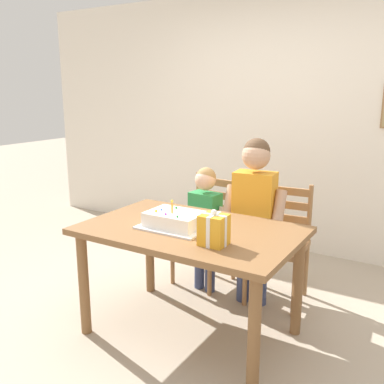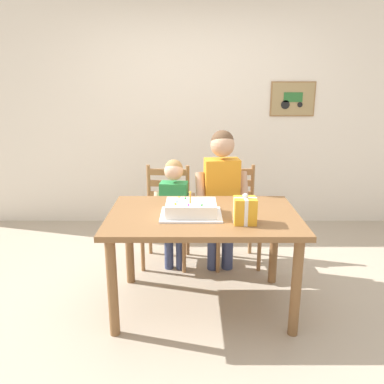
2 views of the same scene
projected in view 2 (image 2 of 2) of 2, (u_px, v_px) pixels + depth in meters
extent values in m
plane|color=tan|center=(201.00, 305.00, 3.10)|extent=(20.00, 20.00, 0.00)
cube|color=silver|center=(197.00, 115.00, 4.61)|extent=(6.40, 0.08, 2.60)
cube|color=olive|center=(291.00, 99.00, 4.52)|extent=(0.51, 0.02, 0.39)
cube|color=#9E8456|center=(291.00, 99.00, 4.51)|extent=(0.48, 0.01, 0.36)
cube|color=#28662D|center=(291.00, 97.00, 4.50)|extent=(0.22, 0.01, 0.11)
cylinder|color=black|center=(283.00, 105.00, 4.52)|extent=(0.10, 0.01, 0.10)
cylinder|color=black|center=(298.00, 105.00, 4.52)|extent=(0.06, 0.01, 0.06)
cube|color=brown|center=(201.00, 216.00, 2.89)|extent=(1.40, 0.90, 0.04)
cylinder|color=brown|center=(111.00, 288.00, 2.64)|extent=(0.07, 0.07, 0.72)
cylinder|color=brown|center=(294.00, 287.00, 2.65)|extent=(0.07, 0.07, 0.72)
cylinder|color=brown|center=(128.00, 244.00, 3.35)|extent=(0.07, 0.07, 0.72)
cylinder|color=brown|center=(272.00, 243.00, 3.36)|extent=(0.07, 0.07, 0.72)
cube|color=silver|center=(189.00, 215.00, 2.84)|extent=(0.44, 0.34, 0.01)
cube|color=white|center=(189.00, 208.00, 2.83)|extent=(0.36, 0.26, 0.09)
cylinder|color=orange|center=(188.00, 198.00, 2.78)|extent=(0.01, 0.01, 0.07)
sphere|color=yellow|center=(188.00, 192.00, 2.77)|extent=(0.02, 0.02, 0.02)
sphere|color=yellow|center=(174.00, 204.00, 2.76)|extent=(0.02, 0.02, 0.02)
sphere|color=blue|center=(175.00, 202.00, 2.80)|extent=(0.01, 0.01, 0.01)
sphere|color=green|center=(184.00, 198.00, 2.89)|extent=(0.02, 0.02, 0.02)
sphere|color=green|center=(200.00, 205.00, 2.73)|extent=(0.01, 0.01, 0.01)
sphere|color=yellow|center=(177.00, 197.00, 2.91)|extent=(0.01, 0.01, 0.01)
sphere|color=purple|center=(187.00, 205.00, 2.73)|extent=(0.01, 0.01, 0.01)
cube|color=gold|center=(243.00, 210.00, 2.67)|extent=(0.15, 0.14, 0.18)
cube|color=white|center=(243.00, 210.00, 2.67)|extent=(0.16, 0.02, 0.19)
cube|color=white|center=(243.00, 210.00, 2.67)|extent=(0.02, 0.14, 0.19)
sphere|color=white|center=(244.00, 196.00, 2.65)|extent=(0.04, 0.04, 0.04)
cube|color=#996B42|center=(164.00, 218.00, 3.69)|extent=(0.45, 0.45, 0.04)
cylinder|color=#996B42|center=(182.00, 251.00, 3.56)|extent=(0.04, 0.04, 0.43)
cylinder|color=#996B42|center=(141.00, 249.00, 3.59)|extent=(0.04, 0.04, 0.43)
cylinder|color=#996B42|center=(186.00, 235.00, 3.93)|extent=(0.04, 0.04, 0.43)
cylinder|color=#996B42|center=(148.00, 234.00, 3.95)|extent=(0.04, 0.04, 0.43)
cylinder|color=#996B42|center=(186.00, 188.00, 3.79)|extent=(0.04, 0.04, 0.45)
cylinder|color=#996B42|center=(147.00, 188.00, 3.82)|extent=(0.04, 0.04, 0.45)
cube|color=#996B42|center=(166.00, 195.00, 3.83)|extent=(0.36, 0.05, 0.06)
cube|color=#996B42|center=(166.00, 184.00, 3.80)|extent=(0.36, 0.05, 0.06)
cube|color=#996B42|center=(166.00, 172.00, 3.76)|extent=(0.36, 0.05, 0.06)
cube|color=#996B42|center=(234.00, 218.00, 3.70)|extent=(0.45, 0.45, 0.04)
cylinder|color=#996B42|center=(258.00, 249.00, 3.59)|extent=(0.04, 0.04, 0.43)
cylinder|color=#996B42|center=(216.00, 250.00, 3.56)|extent=(0.04, 0.04, 0.43)
cylinder|color=#996B42|center=(249.00, 233.00, 3.96)|extent=(0.04, 0.04, 0.43)
cylinder|color=#996B42|center=(211.00, 235.00, 3.93)|extent=(0.04, 0.04, 0.43)
cylinder|color=#996B42|center=(250.00, 187.00, 3.83)|extent=(0.04, 0.04, 0.45)
cylinder|color=#996B42|center=(212.00, 188.00, 3.80)|extent=(0.04, 0.04, 0.45)
cube|color=#996B42|center=(231.00, 195.00, 3.83)|extent=(0.36, 0.05, 0.06)
cube|color=#996B42|center=(231.00, 183.00, 3.80)|extent=(0.36, 0.05, 0.06)
cube|color=#996B42|center=(232.00, 172.00, 3.77)|extent=(0.36, 0.05, 0.06)
cylinder|color=#38426B|center=(226.00, 244.00, 3.64)|extent=(0.10, 0.10, 0.49)
cylinder|color=#38426B|center=(211.00, 244.00, 3.62)|extent=(0.10, 0.10, 0.49)
cube|color=orange|center=(220.00, 190.00, 3.49)|extent=(0.32, 0.21, 0.56)
cylinder|color=tan|center=(242.00, 192.00, 3.47)|extent=(0.10, 0.24, 0.37)
cylinder|color=tan|center=(199.00, 194.00, 3.44)|extent=(0.10, 0.24, 0.37)
sphere|color=tan|center=(221.00, 145.00, 3.37)|extent=(0.21, 0.21, 0.21)
sphere|color=brown|center=(220.00, 142.00, 3.38)|extent=(0.20, 0.20, 0.20)
cylinder|color=#38426B|center=(179.00, 249.00, 3.64)|extent=(0.08, 0.08, 0.39)
cylinder|color=#38426B|center=(167.00, 249.00, 3.65)|extent=(0.08, 0.08, 0.39)
cube|color=#2D934C|center=(172.00, 206.00, 3.53)|extent=(0.26, 0.17, 0.44)
cylinder|color=#E0B293|center=(189.00, 210.00, 3.49)|extent=(0.08, 0.19, 0.30)
cylinder|color=#E0B293|center=(155.00, 208.00, 3.52)|extent=(0.08, 0.19, 0.30)
sphere|color=#E0B293|center=(172.00, 171.00, 3.44)|extent=(0.17, 0.17, 0.17)
sphere|color=#A87F4C|center=(172.00, 168.00, 3.44)|extent=(0.16, 0.16, 0.16)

